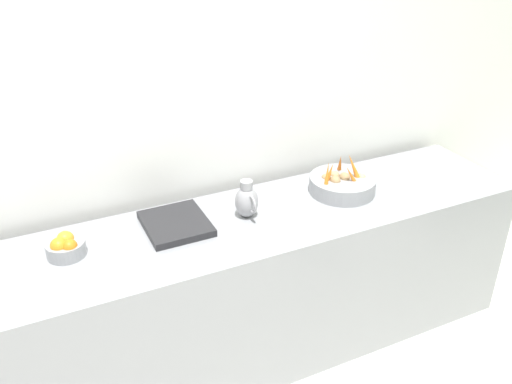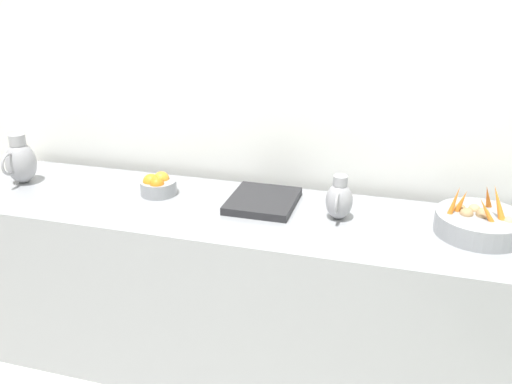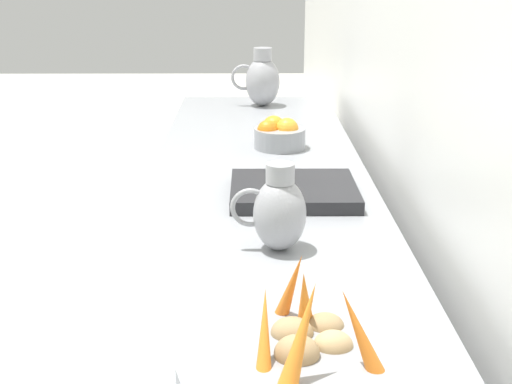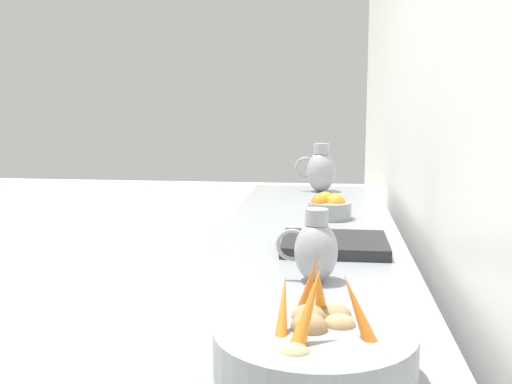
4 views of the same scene
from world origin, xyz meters
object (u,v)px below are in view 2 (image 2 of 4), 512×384
object	(u,v)px
vegetable_colander	(479,223)
metal_pitcher_tall	(20,161)
orange_bowl	(158,185)
metal_pitcher_short	(339,200)

from	to	relation	value
vegetable_colander	metal_pitcher_tall	distance (m)	2.18
orange_bowl	metal_pitcher_tall	bearing A→B (deg)	-86.42
orange_bowl	metal_pitcher_short	size ratio (longest dim) A/B	0.88
metal_pitcher_tall	metal_pitcher_short	distance (m)	1.61
orange_bowl	metal_pitcher_short	xyz separation A→B (m)	(0.03, 0.88, 0.04)
vegetable_colander	metal_pitcher_tall	xyz separation A→B (m)	(0.02, -2.18, 0.07)
metal_pitcher_tall	orange_bowl	bearing A→B (deg)	93.58
vegetable_colander	orange_bowl	xyz separation A→B (m)	(-0.02, -1.45, -0.00)
vegetable_colander	orange_bowl	size ratio (longest dim) A/B	2.05
orange_bowl	metal_pitcher_tall	size ratio (longest dim) A/B	0.69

